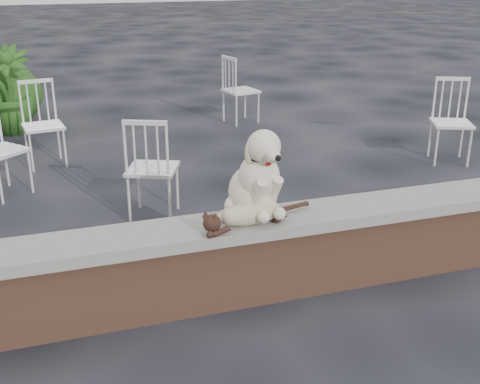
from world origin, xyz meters
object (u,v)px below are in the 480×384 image
object	(u,v)px
cat	(249,212)
chair_c	(152,167)
chair_d	(452,122)
chair_a	(0,149)
chair_b	(43,125)
potted_plant_b	(8,90)
chair_e	(241,90)
dog	(253,170)

from	to	relation	value
cat	chair_c	distance (m)	1.71
chair_d	chair_a	bearing A→B (deg)	-162.37
cat	chair_a	world-z (taller)	chair_a
cat	chair_a	xyz separation A→B (m)	(-1.64, 2.65, -0.19)
chair_b	potted_plant_b	size ratio (longest dim) A/B	0.82
chair_d	chair_e	world-z (taller)	same
dog	chair_e	size ratio (longest dim) A/B	0.67
cat	chair_a	size ratio (longest dim) A/B	1.04
potted_plant_b	dog	bearing A→B (deg)	-70.98
chair_e	chair_a	world-z (taller)	same
chair_d	chair_c	distance (m)	3.54
chair_a	potted_plant_b	world-z (taller)	potted_plant_b
dog	chair_d	size ratio (longest dim) A/B	0.67
dog	potted_plant_b	xyz separation A→B (m)	(-1.70, 4.93, -0.32)
chair_b	chair_a	bearing A→B (deg)	-124.75
chair_b	chair_a	world-z (taller)	same
chair_c	chair_a	size ratio (longest dim) A/B	1.00
chair_e	potted_plant_b	bearing A→B (deg)	68.60
chair_d	potted_plant_b	bearing A→B (deg)	172.00
chair_d	chair_c	size ratio (longest dim) A/B	1.00
chair_a	chair_c	bearing A→B (deg)	-77.15
cat	chair_c	xyz separation A→B (m)	(-0.33, 1.67, -0.19)
cat	potted_plant_b	size ratio (longest dim) A/B	0.86
dog	cat	size ratio (longest dim) A/B	0.64
chair_e	potted_plant_b	world-z (taller)	potted_plant_b
dog	chair_c	distance (m)	1.63
chair_d	chair_b	world-z (taller)	same
chair_a	chair_d	bearing A→B (deg)	-45.78
cat	chair_d	bearing A→B (deg)	23.88
dog	chair_b	distance (m)	3.60
dog	chair_e	world-z (taller)	dog
chair_b	potted_plant_b	world-z (taller)	potted_plant_b
chair_c	potted_plant_b	size ratio (longest dim) A/B	0.82
cat	chair_e	size ratio (longest dim) A/B	1.04
chair_d	chair_b	xyz separation A→B (m)	(-4.39, 1.30, 0.00)
chair_d	chair_e	distance (m)	2.98
dog	chair_a	size ratio (longest dim) A/B	0.67
chair_e	dog	bearing A→B (deg)	149.90
chair_b	potted_plant_b	bearing A→B (deg)	95.96
dog	chair_d	distance (m)	3.72
cat	chair_d	distance (m)	3.85
chair_d	chair_a	xyz separation A→B (m)	(-4.80, 0.47, 0.00)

